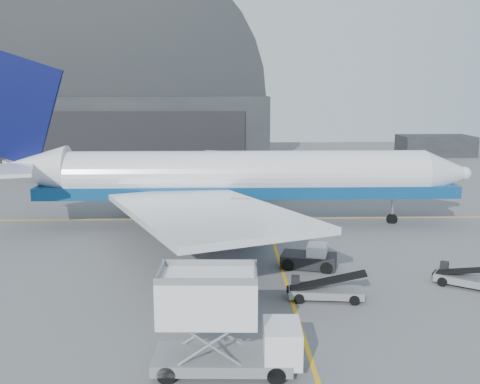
{
  "coord_description": "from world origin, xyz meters",
  "views": [
    {
      "loc": [
        -4.22,
        -33.63,
        13.22
      ],
      "look_at": [
        -2.92,
        11.32,
        4.5
      ],
      "focal_mm": 40.0,
      "sensor_mm": 36.0,
      "label": 1
    }
  ],
  "objects_px": {
    "airliner": "(227,177)",
    "pushback_tug": "(310,258)",
    "belt_loader_a": "(325,291)",
    "catering_truck": "(221,323)",
    "belt_loader_b": "(471,279)"
  },
  "relations": [
    {
      "from": "airliner",
      "to": "pushback_tug",
      "type": "distance_m",
      "value": 15.03
    },
    {
      "from": "airliner",
      "to": "belt_loader_a",
      "type": "distance_m",
      "value": 20.69
    },
    {
      "from": "pushback_tug",
      "to": "belt_loader_a",
      "type": "distance_m",
      "value": 6.22
    },
    {
      "from": "airliner",
      "to": "pushback_tug",
      "type": "xyz_separation_m",
      "value": [
        6.14,
        -13.12,
        -4.03
      ]
    },
    {
      "from": "pushback_tug",
      "to": "belt_loader_a",
      "type": "bearing_deg",
      "value": -75.13
    },
    {
      "from": "belt_loader_a",
      "to": "pushback_tug",
      "type": "bearing_deg",
      "value": 95.49
    },
    {
      "from": "catering_truck",
      "to": "pushback_tug",
      "type": "relative_size",
      "value": 1.57
    },
    {
      "from": "airliner",
      "to": "catering_truck",
      "type": "bearing_deg",
      "value": -90.95
    },
    {
      "from": "pushback_tug",
      "to": "belt_loader_b",
      "type": "xyz_separation_m",
      "value": [
        10.19,
        -4.41,
        -0.11
      ]
    },
    {
      "from": "belt_loader_a",
      "to": "airliner",
      "type": "bearing_deg",
      "value": 113.49
    },
    {
      "from": "belt_loader_b",
      "to": "catering_truck",
      "type": "bearing_deg",
      "value": -113.99
    },
    {
      "from": "pushback_tug",
      "to": "belt_loader_a",
      "type": "height_order",
      "value": "belt_loader_a"
    },
    {
      "from": "catering_truck",
      "to": "belt_loader_b",
      "type": "xyz_separation_m",
      "value": [
        16.79,
        10.38,
        -1.83
      ]
    },
    {
      "from": "belt_loader_a",
      "to": "belt_loader_b",
      "type": "bearing_deg",
      "value": 16.0
    },
    {
      "from": "catering_truck",
      "to": "belt_loader_b",
      "type": "relative_size",
      "value": 1.47
    }
  ]
}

